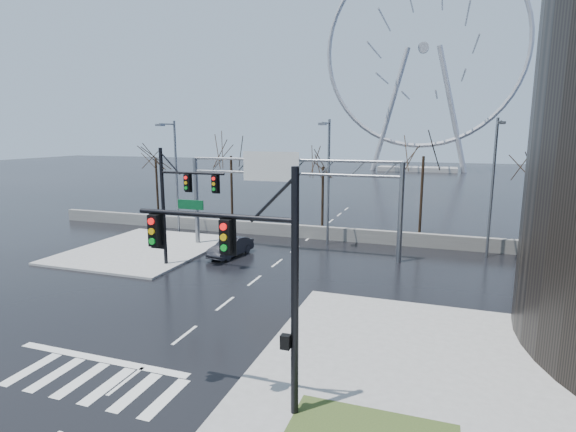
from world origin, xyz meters
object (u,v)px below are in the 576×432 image
at_px(signal_mast_far, 177,197).
at_px(ferris_wheel, 423,56).
at_px(sign_gantry, 286,185).
at_px(car, 231,247).
at_px(signal_mast_near, 253,267).

distance_m(signal_mast_far, ferris_wheel, 89.30).
bearing_deg(ferris_wheel, sign_gantry, -93.84).
distance_m(sign_gantry, ferris_wheel, 82.91).
distance_m(ferris_wheel, car, 86.67).
height_order(sign_gantry, car, sign_gantry).
distance_m(signal_mast_near, sign_gantry, 19.79).
relative_size(signal_mast_far, ferris_wheel, 0.16).
bearing_deg(signal_mast_near, ferris_wheel, 90.08).
xyz_separation_m(signal_mast_far, ferris_wheel, (10.87, 86.04, 21.30)).
bearing_deg(signal_mast_near, sign_gantry, 106.19).
height_order(signal_mast_far, ferris_wheel, ferris_wheel).
distance_m(signal_mast_far, car, 5.89).
height_order(signal_mast_near, car, signal_mast_near).
distance_m(signal_mast_near, ferris_wheel, 101.29).
xyz_separation_m(sign_gantry, car, (-3.50, -2.33, -4.50)).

